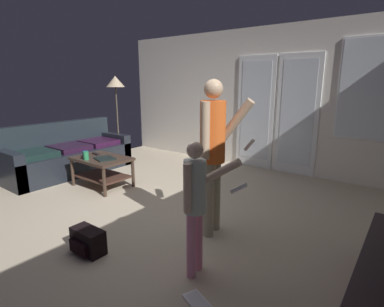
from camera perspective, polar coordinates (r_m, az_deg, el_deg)
ground_plane at (r=3.95m, az=-8.22°, el=-10.70°), size 5.89×5.52×0.02m
wall_back_with_doors at (r=5.80m, az=11.94°, el=9.89°), size 5.89×0.09×2.59m
leather_couch at (r=5.80m, az=-22.63°, el=-0.48°), size 0.85×2.15×0.89m
coffee_table at (r=4.86m, az=-16.76°, el=-2.19°), size 0.87×0.61×0.46m
person_adult at (r=3.06m, az=4.15°, el=1.66°), size 0.49×0.49×1.63m
person_child at (r=2.44m, az=0.79°, el=-8.37°), size 0.47×0.36×1.15m
floor_lamp at (r=6.68m, az=-14.38°, el=12.41°), size 0.39×0.39×1.73m
backpack at (r=3.14m, az=-19.29°, el=-15.49°), size 0.35×0.21×0.24m
laptop_closed at (r=4.70m, az=-16.29°, el=-0.93°), size 0.37×0.33×0.02m
cup_near_edge at (r=4.75m, az=-19.59°, el=-0.40°), size 0.08×0.08×0.12m
cup_by_laptop at (r=4.92m, az=-19.63°, el=-0.10°), size 0.09×0.09×0.10m
tv_remote_black at (r=5.04m, az=-17.82°, el=-0.09°), size 0.18×0.07×0.02m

